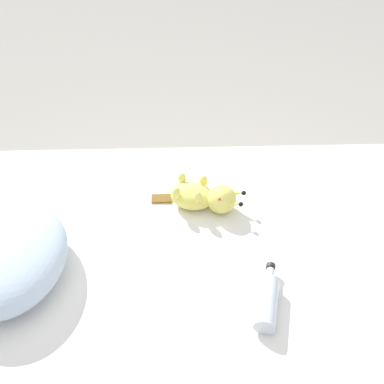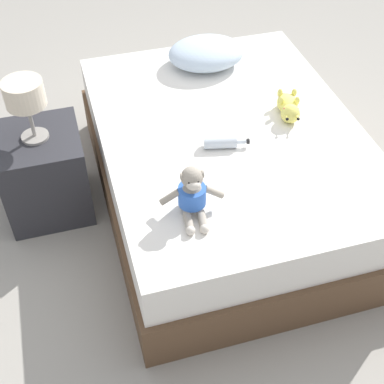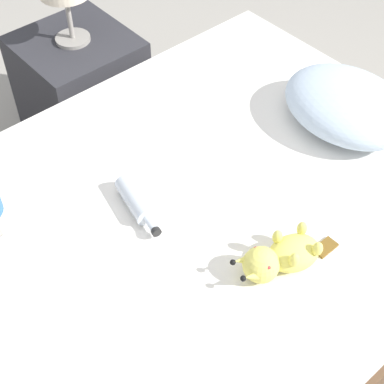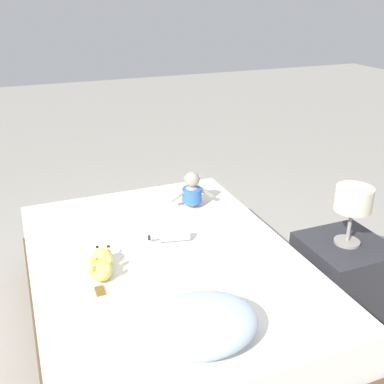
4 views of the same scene
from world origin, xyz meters
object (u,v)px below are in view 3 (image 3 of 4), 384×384
Objects in this scene: bed at (192,255)px; glass_bottle at (136,201)px; pillow at (347,105)px; nightstand at (82,90)px; plush_yellow_creature at (280,257)px.

bed is 0.34m from glass_bottle.
pillow is 1.98× the size of glass_bottle.
bed is 7.91× the size of glass_bottle.
glass_bottle is 0.46× the size of nightstand.
plush_yellow_creature is at bearing -65.91° from pillow.
pillow is at bearing 21.59° from nightstand.
pillow is 0.92× the size of nightstand.
nightstand is at bearing -158.41° from pillow.
bed is 3.67× the size of nightstand.
pillow reaches higher than plush_yellow_creature.
plush_yellow_creature is (0.33, 0.02, 0.31)m from bed.
nightstand is (-1.04, -0.41, -0.34)m from pillow.
plush_yellow_creature is 1.36m from nightstand.
plush_yellow_creature is at bearing -8.39° from nightstand.
plush_yellow_creature is (0.27, -0.61, -0.03)m from pillow.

